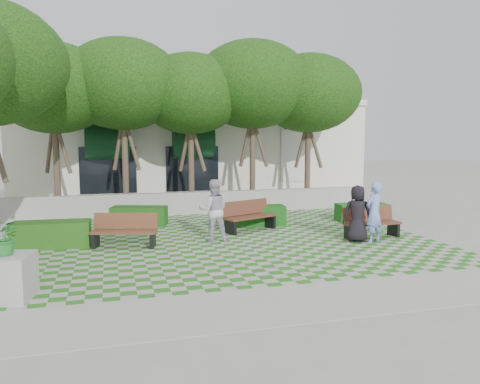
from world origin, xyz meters
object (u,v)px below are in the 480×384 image
object	(u,v)px
hedge_west	(51,234)
person_white	(214,210)
bench_mid	(249,216)
hedge_east	(361,212)
planter_front	(7,268)
person_blue	(374,212)
bench_east	(371,223)
hedge_midright	(256,216)
bench_west	(125,231)
hedge_midleft	(139,216)
person_dark	(357,214)

from	to	relation	value
hedge_west	person_white	size ratio (longest dim) A/B	1.13
bench_mid	hedge_east	world-z (taller)	bench_mid
hedge_west	planter_front	bearing A→B (deg)	-93.87
hedge_west	person_blue	bearing A→B (deg)	-11.76
bench_mid	planter_front	distance (m)	8.28
bench_east	hedge_west	distance (m)	9.55
hedge_midright	person_white	distance (m)	2.91
bench_east	bench_mid	distance (m)	3.94
bench_west	hedge_midleft	world-z (taller)	bench_west
hedge_midright	person_dark	world-z (taller)	person_dark
person_blue	bench_mid	bearing A→B (deg)	-64.06
bench_mid	person_dark	size ratio (longest dim) A/B	1.19
planter_front	person_white	xyz separation A→B (m)	(4.94, 4.05, 0.30)
person_white	bench_east	bearing A→B (deg)	178.58
hedge_east	person_dark	world-z (taller)	person_dark
planter_front	person_white	size ratio (longest dim) A/B	0.84
bench_east	hedge_midright	xyz separation A→B (m)	(-2.83, 2.90, -0.11)
hedge_midright	hedge_midleft	world-z (taller)	hedge_midright
person_dark	bench_mid	bearing A→B (deg)	-26.26
planter_front	person_white	distance (m)	6.39
bench_east	person_blue	bearing A→B (deg)	-119.75
hedge_midleft	bench_west	bearing A→B (deg)	-100.58
planter_front	bench_west	bearing A→B (deg)	59.53
bench_mid	planter_front	xyz separation A→B (m)	(-6.41, -5.23, 0.15)
hedge_east	bench_mid	bearing A→B (deg)	-171.54
bench_mid	person_dark	distance (m)	3.64
hedge_midleft	person_white	world-z (taller)	person_white
hedge_east	hedge_midleft	distance (m)	8.21
bench_west	hedge_west	size ratio (longest dim) A/B	0.91
hedge_midright	bench_west	bearing A→B (deg)	-155.06
hedge_west	person_blue	xyz separation A→B (m)	(9.17, -1.91, 0.53)
hedge_midright	person_white	xyz separation A→B (m)	(-2.00, -2.03, 0.58)
hedge_east	planter_front	distance (m)	12.52
bench_west	hedge_midleft	bearing A→B (deg)	94.36
hedge_midleft	planter_front	bearing A→B (deg)	-112.09
bench_mid	bench_east	bearing A→B (deg)	-54.77
hedge_midright	hedge_west	world-z (taller)	hedge_west
hedge_east	hedge_midleft	world-z (taller)	hedge_midleft
bench_west	hedge_west	distance (m)	2.08
bench_mid	person_blue	xyz separation A→B (m)	(3.06, -2.69, 0.41)
planter_front	person_dark	distance (m)	9.44
bench_east	hedge_midright	distance (m)	4.05
bench_west	person_white	xyz separation A→B (m)	(2.63, 0.13, 0.47)
bench_mid	person_white	distance (m)	1.94
bench_west	hedge_midright	world-z (taller)	bench_west
planter_front	person_dark	bearing A→B (deg)	16.85
hedge_east	bench_west	bearing A→B (deg)	-167.10
hedge_midleft	planter_front	distance (m)	7.77
hedge_midright	person_blue	world-z (taller)	person_blue
bench_mid	bench_west	distance (m)	4.31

